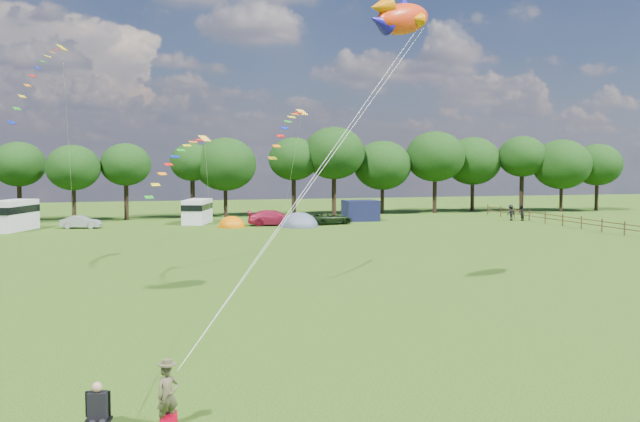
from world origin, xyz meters
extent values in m
plane|color=black|center=(0.00, 0.00, 0.00)|extent=(180.00, 180.00, 0.00)
cylinder|color=black|center=(-20.03, 56.31, 1.95)|extent=(0.47, 0.47, 3.90)
ellipsoid|color=black|center=(-20.03, 56.31, 6.00)|extent=(5.58, 5.58, 4.74)
cylinder|color=black|center=(-14.36, 53.27, 1.78)|extent=(0.44, 0.44, 3.56)
ellipsoid|color=black|center=(-14.36, 53.27, 5.64)|extent=(5.56, 5.56, 4.73)
cylinder|color=black|center=(-9.09, 54.23, 1.98)|extent=(0.47, 0.47, 3.95)
ellipsoid|color=black|center=(-9.09, 54.23, 5.95)|extent=(5.33, 5.33, 4.53)
cylinder|color=black|center=(-1.92, 56.03, 2.17)|extent=(0.50, 0.50, 4.33)
ellipsoid|color=black|center=(-1.92, 56.03, 6.19)|extent=(4.95, 4.95, 4.21)
cylinder|color=black|center=(1.70, 55.56, 1.66)|extent=(0.43, 0.43, 3.31)
ellipsoid|color=black|center=(1.70, 55.56, 5.95)|extent=(7.03, 7.03, 5.98)
cylinder|color=black|center=(9.66, 55.80, 2.18)|extent=(0.50, 0.50, 4.36)
ellipsoid|color=black|center=(9.66, 55.80, 6.56)|extent=(5.84, 5.84, 4.97)
cylinder|color=black|center=(14.25, 54.92, 2.27)|extent=(0.51, 0.51, 4.55)
ellipsoid|color=black|center=(14.25, 54.92, 7.23)|extent=(7.15, 7.15, 6.08)
cylinder|color=black|center=(20.49, 55.63, 1.61)|extent=(0.42, 0.42, 3.21)
ellipsoid|color=black|center=(20.49, 55.63, 5.80)|extent=(6.90, 6.90, 5.86)
cylinder|color=black|center=(26.98, 54.96, 2.09)|extent=(0.48, 0.48, 4.17)
ellipsoid|color=black|center=(26.98, 54.96, 6.86)|extent=(7.16, 7.16, 6.09)
cylinder|color=black|center=(32.97, 56.89, 1.83)|extent=(0.45, 0.45, 3.66)
ellipsoid|color=black|center=(32.97, 56.89, 6.31)|extent=(7.05, 7.05, 5.99)
cylinder|color=black|center=(38.41, 54.37, 2.32)|extent=(0.52, 0.52, 4.65)
ellipsoid|color=black|center=(38.41, 54.37, 6.88)|extent=(5.96, 5.96, 5.06)
cylinder|color=black|center=(43.16, 53.04, 1.59)|extent=(0.42, 0.42, 3.19)
ellipsoid|color=black|center=(43.16, 53.04, 5.89)|extent=(7.23, 7.23, 6.14)
cylinder|color=black|center=(48.55, 53.44, 1.76)|extent=(0.44, 0.44, 3.52)
ellipsoid|color=black|center=(48.55, 53.44, 5.86)|extent=(6.22, 6.22, 5.28)
cylinder|color=#472D19|center=(32.00, 27.00, 0.60)|extent=(0.12, 0.12, 1.20)
cylinder|color=#472D19|center=(32.00, 25.50, 0.95)|extent=(0.08, 3.00, 0.08)
cylinder|color=#472D19|center=(32.00, 25.50, 0.55)|extent=(0.08, 3.00, 0.08)
cylinder|color=#472D19|center=(32.00, 30.00, 0.60)|extent=(0.12, 0.12, 1.20)
cylinder|color=#472D19|center=(32.00, 28.50, 0.95)|extent=(0.08, 3.00, 0.08)
cylinder|color=#472D19|center=(32.00, 28.50, 0.55)|extent=(0.08, 3.00, 0.08)
cylinder|color=#472D19|center=(32.00, 33.00, 0.60)|extent=(0.12, 0.12, 1.20)
cylinder|color=#472D19|center=(32.00, 31.50, 0.95)|extent=(0.08, 3.00, 0.08)
cylinder|color=#472D19|center=(32.00, 31.50, 0.55)|extent=(0.08, 3.00, 0.08)
cylinder|color=#472D19|center=(32.00, 36.00, 0.60)|extent=(0.12, 0.12, 1.20)
cylinder|color=#472D19|center=(32.00, 34.50, 0.95)|extent=(0.08, 3.00, 0.08)
cylinder|color=#472D19|center=(32.00, 34.50, 0.55)|extent=(0.08, 3.00, 0.08)
cylinder|color=#472D19|center=(32.00, 39.00, 0.60)|extent=(0.12, 0.12, 1.20)
cylinder|color=#472D19|center=(32.00, 37.50, 0.95)|extent=(0.08, 3.00, 0.08)
cylinder|color=#472D19|center=(32.00, 37.50, 0.55)|extent=(0.08, 3.00, 0.08)
cylinder|color=#472D19|center=(32.00, 42.00, 0.60)|extent=(0.12, 0.12, 1.20)
cylinder|color=#472D19|center=(32.00, 40.50, 0.95)|extent=(0.08, 3.00, 0.08)
cylinder|color=#472D19|center=(32.00, 40.50, 0.55)|extent=(0.08, 3.00, 0.08)
cylinder|color=#472D19|center=(32.00, 45.00, 0.60)|extent=(0.12, 0.12, 1.20)
cylinder|color=#472D19|center=(32.00, 43.50, 0.95)|extent=(0.08, 3.00, 0.08)
cylinder|color=#472D19|center=(32.00, 43.50, 0.55)|extent=(0.08, 3.00, 0.08)
cylinder|color=#472D19|center=(32.00, 48.00, 0.60)|extent=(0.12, 0.12, 1.20)
cylinder|color=#472D19|center=(32.00, 46.50, 0.95)|extent=(0.08, 3.00, 0.08)
cylinder|color=#472D19|center=(32.00, 46.50, 0.55)|extent=(0.08, 3.00, 0.08)
cylinder|color=#472D19|center=(32.00, 51.00, 0.60)|extent=(0.12, 0.12, 1.20)
cylinder|color=#472D19|center=(32.00, 49.50, 0.95)|extent=(0.08, 3.00, 0.08)
cylinder|color=#472D19|center=(32.00, 49.50, 0.55)|extent=(0.08, 3.00, 0.08)
imported|color=gray|center=(-13.23, 45.59, 0.60)|extent=(3.59, 1.89, 1.20)
imported|color=#AB1B3A|center=(4.93, 43.83, 0.76)|extent=(5.34, 2.93, 1.52)
imported|color=black|center=(10.71, 43.67, 0.60)|extent=(4.69, 2.79, 1.20)
cube|color=silver|center=(-19.11, 44.95, 1.39)|extent=(4.17, 6.02, 2.77)
cube|color=black|center=(-19.11, 44.95, 1.95)|extent=(4.26, 6.14, 0.66)
cylinder|color=black|center=(-19.73, 43.32, 0.39)|extent=(0.83, 0.55, 0.78)
cylinder|color=black|center=(-18.49, 46.58, 0.39)|extent=(0.83, 0.55, 0.78)
cube|color=silver|center=(-2.14, 48.13, 1.22)|extent=(3.52, 5.30, 2.45)
cube|color=black|center=(-2.14, 48.13, 1.72)|extent=(3.59, 5.41, 0.58)
cylinder|color=black|center=(-2.62, 46.67, 0.34)|extent=(0.73, 0.46, 0.69)
cylinder|color=black|center=(-1.65, 49.59, 0.34)|extent=(0.73, 0.46, 0.69)
ellipsoid|color=#D16300|center=(0.67, 43.27, 0.02)|extent=(2.56, 2.94, 2.10)
cylinder|color=#D16300|center=(0.67, 43.27, 0.04)|extent=(2.69, 2.69, 0.08)
ellipsoid|color=#475265|center=(7.01, 41.86, 0.02)|extent=(3.57, 4.11, 2.79)
cylinder|color=#475265|center=(7.01, 41.86, 0.04)|extent=(3.75, 3.75, 0.08)
cube|color=#121536|center=(14.85, 46.84, 1.08)|extent=(3.49, 2.85, 2.17)
imported|color=brown|center=(-7.95, -7.49, 0.75)|extent=(0.64, 0.52, 1.51)
cube|color=black|center=(-9.54, -8.11, 0.50)|extent=(0.66, 0.64, 0.05)
cube|color=black|center=(-9.54, -7.84, 0.82)|extent=(0.57, 0.16, 0.60)
cube|color=black|center=(-9.54, -8.06, 0.85)|extent=(0.46, 0.34, 0.63)
sphere|color=tan|center=(-9.54, -8.08, 1.29)|extent=(0.24, 0.24, 0.24)
cube|color=#C3001E|center=(-7.94, -7.39, 0.15)|extent=(0.43, 0.30, 0.30)
ellipsoid|color=red|center=(3.31, 5.95, 12.78)|extent=(3.75, 2.83, 2.05)
ellipsoid|color=yellow|center=(3.31, 5.95, 12.62)|extent=(2.34, 1.75, 1.12)
cone|color=#D56E00|center=(1.95, 5.22, 13.10)|extent=(1.53, 1.38, 1.08)
cone|color=#190DB2|center=(1.95, 5.22, 12.46)|extent=(1.53, 1.38, 1.08)
cone|color=#190DB2|center=(3.41, 6.00, 13.44)|extent=(1.09, 1.16, 0.91)
sphere|color=white|center=(4.22, 6.85, 12.97)|extent=(0.34, 0.34, 0.34)
sphere|color=black|center=(4.27, 6.94, 12.97)|extent=(0.17, 0.17, 0.17)
cube|color=#E5D100|center=(-13.11, 28.63, 14.25)|extent=(0.82, 0.87, 0.42)
cube|color=red|center=(-13.38, 28.13, 14.03)|extent=(0.49, 0.67, 0.12)
cube|color=orange|center=(-13.65, 27.64, 13.76)|extent=(0.49, 0.67, 0.13)
cube|color=yellow|center=(-13.92, 27.14, 13.42)|extent=(0.49, 0.67, 0.14)
cube|color=#198C1E|center=(-14.19, 26.65, 12.99)|extent=(0.48, 0.67, 0.15)
cube|color=#0C1EB2|center=(-14.46, 26.15, 12.49)|extent=(0.48, 0.66, 0.16)
cube|color=red|center=(-14.73, 25.66, 11.90)|extent=(0.47, 0.66, 0.17)
cube|color=orange|center=(-15.00, 25.16, 11.24)|extent=(0.47, 0.66, 0.18)
cube|color=yellow|center=(-15.27, 24.67, 10.49)|extent=(0.46, 0.66, 0.19)
cube|color=#198C1E|center=(-15.54, 24.17, 9.67)|extent=(0.46, 0.65, 0.20)
cube|color=#0C1EB2|center=(-15.81, 23.68, 8.76)|extent=(0.45, 0.65, 0.21)
cube|color=yellow|center=(-4.03, 21.63, 7.81)|extent=(0.83, 0.81, 0.39)
cube|color=red|center=(-4.43, 21.18, 7.70)|extent=(0.61, 0.52, 0.11)
cube|color=orange|center=(-4.84, 20.73, 7.55)|extent=(0.61, 0.52, 0.12)
cube|color=yellow|center=(-5.24, 20.28, 7.32)|extent=(0.61, 0.52, 0.13)
cube|color=#198C1E|center=(-5.65, 19.83, 7.02)|extent=(0.61, 0.52, 0.14)
cube|color=#0C1EB2|center=(-6.05, 19.38, 6.63)|extent=(0.60, 0.51, 0.15)
cube|color=red|center=(-6.46, 18.93, 6.16)|extent=(0.60, 0.51, 0.16)
cube|color=orange|center=(-6.86, 18.48, 5.61)|extent=(0.60, 0.50, 0.17)
cube|color=yellow|center=(-7.27, 18.03, 4.98)|extent=(0.59, 0.50, 0.18)
cube|color=#198C1E|center=(-7.67, 17.58, 4.28)|extent=(0.59, 0.49, 0.19)
cube|color=yellow|center=(0.51, 13.73, 9.05)|extent=(0.72, 0.69, 0.34)
cube|color=red|center=(0.19, 13.19, 8.98)|extent=(0.53, 0.45, 0.09)
cube|color=orange|center=(-0.12, 12.65, 8.87)|extent=(0.53, 0.44, 0.10)
cube|color=yellow|center=(-0.44, 12.11, 8.68)|extent=(0.52, 0.44, 0.11)
cube|color=#198C1E|center=(-0.75, 11.57, 8.40)|extent=(0.52, 0.44, 0.12)
cube|color=#0C1EB2|center=(-1.07, 11.03, 8.05)|extent=(0.52, 0.44, 0.13)
cube|color=red|center=(-1.38, 10.49, 7.62)|extent=(0.52, 0.43, 0.14)
cube|color=orange|center=(-1.70, 9.95, 7.11)|extent=(0.51, 0.43, 0.15)
cube|color=yellow|center=(-2.01, 9.41, 6.52)|extent=(0.51, 0.42, 0.15)
imported|color=black|center=(31.28, 42.44, 0.83)|extent=(0.94, 0.85, 1.65)
imported|color=black|center=(30.39, 42.97, 0.84)|extent=(1.19, 0.82, 1.69)
camera|label=1|loc=(-8.75, -24.65, 6.42)|focal=40.00mm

